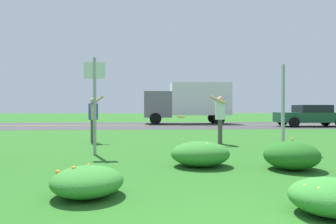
% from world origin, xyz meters
% --- Properties ---
extents(ground_plane, '(120.00, 120.00, 0.00)m').
position_xyz_m(ground_plane, '(0.00, 10.37, 0.00)').
color(ground_plane, '#26601E').
extents(highway_strip, '(120.00, 9.25, 0.01)m').
position_xyz_m(highway_strip, '(0.00, 20.73, 0.00)').
color(highway_strip, '#38383A').
rests_on(highway_strip, ground).
extents(highway_center_stripe, '(120.00, 0.16, 0.00)m').
position_xyz_m(highway_center_stripe, '(0.00, 20.73, 0.01)').
color(highway_center_stripe, yellow).
rests_on(highway_center_stripe, ground).
extents(daylily_clump_front_right, '(1.12, 1.12, 0.63)m').
position_xyz_m(daylily_clump_front_right, '(1.73, 4.28, 0.29)').
color(daylily_clump_front_right, '#23661E').
rests_on(daylily_clump_front_right, ground).
extents(daylily_clump_front_center, '(1.27, 1.14, 0.53)m').
position_xyz_m(daylily_clump_front_center, '(-0.07, 4.76, 0.26)').
color(daylily_clump_front_center, '#337F2D').
rests_on(daylily_clump_front_center, ground).
extents(daylily_clump_front_left, '(1.00, 0.95, 0.48)m').
position_xyz_m(daylily_clump_front_left, '(0.98, 1.59, 0.21)').
color(daylily_clump_front_left, '#337F2D').
rests_on(daylily_clump_front_left, ground).
extents(daylily_clump_near_camera, '(1.02, 1.12, 0.44)m').
position_xyz_m(daylily_clump_near_camera, '(-2.05, 2.56, 0.21)').
color(daylily_clump_near_camera, '#337F2D').
rests_on(daylily_clump_near_camera, ground).
extents(sign_post_near_path, '(0.56, 0.10, 2.61)m').
position_xyz_m(sign_post_near_path, '(-2.63, 6.56, 1.58)').
color(sign_post_near_path, '#93969B').
rests_on(sign_post_near_path, ground).
extents(sign_post_by_roadside, '(0.07, 0.10, 2.51)m').
position_xyz_m(sign_post_by_roadside, '(2.71, 6.95, 1.26)').
color(sign_post_by_roadside, '#93969B').
rests_on(sign_post_by_roadside, ground).
extents(person_thrower_blue_shirt, '(0.54, 0.51, 1.73)m').
position_xyz_m(person_thrower_blue_shirt, '(-3.18, 9.55, 0.97)').
color(person_thrower_blue_shirt, '#2D4C9E').
rests_on(person_thrower_blue_shirt, ground).
extents(person_catcher_white_shirt, '(0.58, 0.51, 1.69)m').
position_xyz_m(person_catcher_white_shirt, '(1.30, 8.90, 0.99)').
color(person_catcher_white_shirt, silver).
rests_on(person_catcher_white_shirt, ground).
extents(frisbee_red, '(0.27, 0.27, 0.06)m').
position_xyz_m(frisbee_red, '(-0.07, 8.91, 0.94)').
color(frisbee_red, red).
extents(car_dark_green_center_left, '(4.50, 2.00, 1.45)m').
position_xyz_m(car_dark_green_center_left, '(9.72, 18.65, 0.74)').
color(car_dark_green_center_left, '#194C2D').
rests_on(car_dark_green_center_left, ground).
extents(box_truck_gray, '(6.70, 2.46, 3.20)m').
position_xyz_m(box_truck_gray, '(1.96, 22.81, 1.80)').
color(box_truck_gray, slate).
rests_on(box_truck_gray, ground).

